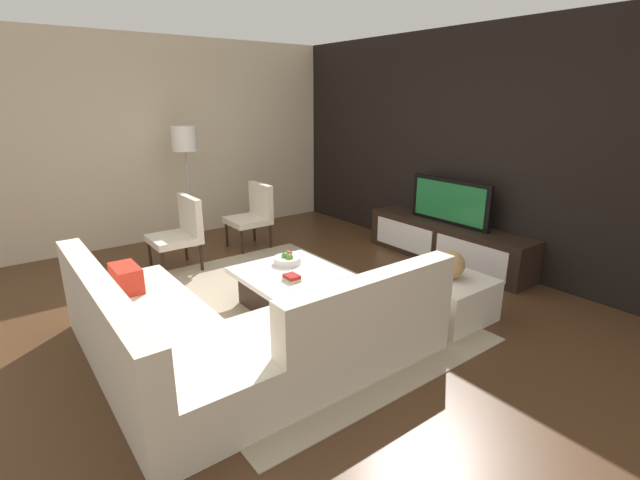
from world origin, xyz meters
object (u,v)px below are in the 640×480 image
(sectional_couch, at_px, (231,334))
(accent_chair_near, at_px, (181,229))
(media_console, at_px, (446,242))
(ottoman, at_px, (447,298))
(television, at_px, (450,202))
(accent_chair_far, at_px, (254,212))
(floor_lamp, at_px, (185,146))
(fruit_bowl, at_px, (287,259))
(book_stack, at_px, (292,278))
(decorative_ball, at_px, (450,265))
(coffee_table, at_px, (289,288))

(sectional_couch, relative_size, accent_chair_near, 2.79)
(media_console, bearing_deg, ottoman, -51.37)
(television, height_order, accent_chair_far, television)
(floor_lamp, xyz_separation_m, fruit_bowl, (2.32, 0.08, -0.95))
(media_console, height_order, fruit_bowl, fruit_bowl)
(media_console, xyz_separation_m, accent_chair_near, (-1.79, -2.72, 0.24))
(television, bearing_deg, fruit_bowl, -97.26)
(sectional_couch, xyz_separation_m, book_stack, (-0.39, 0.82, 0.13))
(decorative_ball, relative_size, book_stack, 1.74)
(media_console, bearing_deg, decorative_ball, -51.37)
(sectional_couch, height_order, fruit_bowl, sectional_couch)
(sectional_couch, distance_m, book_stack, 0.92)
(television, distance_m, accent_chair_near, 3.27)
(fruit_bowl, relative_size, decorative_ball, 1.07)
(television, relative_size, ottoman, 1.61)
(sectional_couch, bearing_deg, coffee_table, 123.31)
(coffee_table, bearing_deg, accent_chair_near, -165.82)
(media_console, height_order, accent_chair_far, accent_chair_far)
(decorative_ball, xyz_separation_m, book_stack, (-0.87, -1.17, -0.12))
(fruit_bowl, bearing_deg, coffee_table, -29.40)
(accent_chair_near, height_order, accent_chair_far, same)
(coffee_table, relative_size, accent_chair_far, 1.06)
(sectional_couch, xyz_separation_m, accent_chair_near, (-2.30, 0.51, 0.21))
(decorative_ball, bearing_deg, accent_chair_far, -172.92)
(television, xyz_separation_m, ottoman, (0.99, -1.24, -0.57))
(television, distance_m, fruit_bowl, 2.24)
(sectional_couch, distance_m, coffee_table, 1.12)
(sectional_couch, height_order, coffee_table, sectional_couch)
(television, distance_m, coffee_table, 2.37)
(television, xyz_separation_m, accent_chair_far, (-2.01, -1.61, -0.29))
(coffee_table, distance_m, decorative_ball, 1.55)
(television, distance_m, sectional_couch, 3.31)
(book_stack, bearing_deg, sectional_couch, -64.45)
(media_console, distance_m, accent_chair_near, 3.27)
(sectional_couch, height_order, floor_lamp, floor_lamp)
(ottoman, xyz_separation_m, fruit_bowl, (-1.27, -0.95, 0.22))
(sectional_couch, xyz_separation_m, ottoman, (0.48, 1.99, -0.08))
(media_console, bearing_deg, fruit_bowl, -97.26)
(media_console, bearing_deg, floor_lamp, -138.79)
(sectional_couch, bearing_deg, decorative_ball, 76.49)
(accent_chair_near, distance_m, ottoman, 3.17)
(accent_chair_near, bearing_deg, sectional_couch, -7.57)
(floor_lamp, height_order, ottoman, floor_lamp)
(coffee_table, relative_size, decorative_ball, 3.52)
(coffee_table, bearing_deg, fruit_bowl, 150.60)
(book_stack, bearing_deg, floor_lamp, 177.24)
(ottoman, relative_size, decorative_ball, 2.67)
(media_console, height_order, sectional_couch, sectional_couch)
(ottoman, height_order, fruit_bowl, fruit_bowl)
(television, height_order, ottoman, television)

